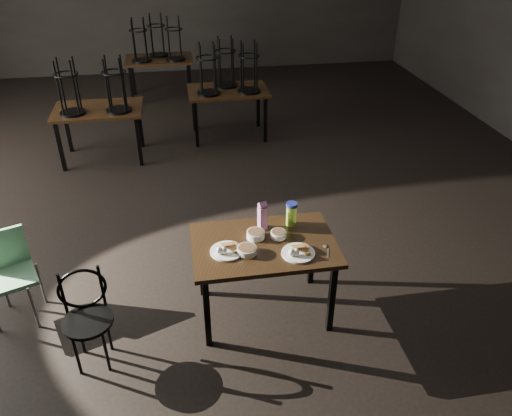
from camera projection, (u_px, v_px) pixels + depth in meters
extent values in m
plane|color=black|center=(194.00, 214.00, 5.93)|extent=(12.00, 12.00, 0.00)
cube|color=black|center=(264.00, 245.00, 4.15)|extent=(1.20, 0.80, 0.04)
cube|color=black|center=(207.00, 312.00, 4.00)|extent=(0.05, 0.05, 0.71)
cube|color=black|center=(332.00, 298.00, 4.15)|extent=(0.05, 0.05, 0.71)
cube|color=black|center=(201.00, 264.00, 4.54)|extent=(0.05, 0.05, 0.71)
cube|color=black|center=(312.00, 252.00, 4.69)|extent=(0.05, 0.05, 0.71)
cylinder|color=white|center=(227.00, 251.00, 4.03)|extent=(0.27, 0.27, 0.02)
cube|color=#A06538|center=(227.00, 242.00, 4.04)|extent=(0.10, 0.10, 0.05)
cube|color=#A06538|center=(231.00, 242.00, 4.04)|extent=(0.11, 0.11, 0.03)
ellipsoid|color=white|center=(219.00, 251.00, 3.97)|extent=(0.05, 0.05, 0.07)
ellipsoid|color=white|center=(224.00, 250.00, 3.97)|extent=(0.05, 0.05, 0.07)
cylinder|color=white|center=(298.00, 253.00, 4.01)|extent=(0.27, 0.27, 0.02)
cube|color=#A06538|center=(298.00, 244.00, 4.02)|extent=(0.10, 0.10, 0.05)
cube|color=#A06538|center=(302.00, 244.00, 4.02)|extent=(0.11, 0.11, 0.03)
ellipsoid|color=white|center=(292.00, 253.00, 3.95)|extent=(0.05, 0.05, 0.07)
ellipsoid|color=white|center=(296.00, 252.00, 3.95)|extent=(0.05, 0.05, 0.07)
cylinder|color=white|center=(256.00, 235.00, 4.19)|extent=(0.15, 0.15, 0.06)
cylinder|color=brown|center=(256.00, 233.00, 4.18)|extent=(0.13, 0.13, 0.01)
cylinder|color=white|center=(278.00, 234.00, 4.20)|extent=(0.13, 0.13, 0.05)
cylinder|color=brown|center=(278.00, 233.00, 4.19)|extent=(0.11, 0.11, 0.01)
cylinder|color=white|center=(247.00, 250.00, 4.01)|extent=(0.16, 0.16, 0.06)
cylinder|color=brown|center=(247.00, 248.00, 4.00)|extent=(0.14, 0.14, 0.01)
cube|color=#8B1977|center=(262.00, 218.00, 4.27)|extent=(0.08, 0.08, 0.21)
cube|color=#8B1977|center=(262.00, 205.00, 4.21)|extent=(0.08, 0.08, 0.07)
cylinder|color=#AAE443|center=(291.00, 215.00, 4.33)|extent=(0.11, 0.11, 0.19)
cylinder|color=navy|center=(292.00, 205.00, 4.27)|extent=(0.12, 0.12, 0.03)
ellipsoid|color=silver|center=(325.00, 246.00, 4.10)|extent=(0.05, 0.06, 0.01)
cube|color=silver|center=(328.00, 253.00, 4.02)|extent=(0.04, 0.12, 0.00)
cylinder|color=black|center=(88.00, 321.00, 3.81)|extent=(0.39, 0.39, 0.03)
torus|color=black|center=(82.00, 289.00, 3.84)|extent=(0.37, 0.09, 0.37)
cylinder|color=black|center=(108.00, 330.00, 4.03)|extent=(0.03, 0.03, 0.43)
cylinder|color=black|center=(80.00, 333.00, 4.00)|extent=(0.03, 0.03, 0.43)
cylinder|color=black|center=(76.00, 354.00, 3.81)|extent=(0.03, 0.03, 0.43)
cylinder|color=black|center=(106.00, 350.00, 3.84)|extent=(0.03, 0.03, 0.43)
cube|color=#6BA67E|center=(12.00, 278.00, 4.24)|extent=(0.49, 0.49, 0.04)
cube|color=#6BA67E|center=(3.00, 248.00, 4.26)|extent=(0.37, 0.17, 0.36)
cylinder|color=slate|center=(34.00, 308.00, 4.24)|extent=(0.02, 0.02, 0.44)
cylinder|color=slate|center=(4.00, 287.00, 4.46)|extent=(0.02, 0.02, 0.44)
cylinder|color=slate|center=(41.00, 284.00, 4.51)|extent=(0.02, 0.02, 0.44)
cube|color=black|center=(98.00, 110.00, 6.85)|extent=(1.20, 0.80, 0.04)
cube|color=black|center=(60.00, 147.00, 6.70)|extent=(0.05, 0.05, 0.71)
cube|color=black|center=(139.00, 142.00, 6.85)|extent=(0.05, 0.05, 0.71)
cube|color=black|center=(67.00, 129.00, 7.24)|extent=(0.05, 0.05, 0.71)
cube|color=black|center=(140.00, 124.00, 7.39)|extent=(0.05, 0.05, 0.71)
cylinder|color=black|center=(73.00, 113.00, 6.66)|extent=(0.34, 0.34, 0.03)
torus|color=black|center=(66.00, 76.00, 6.40)|extent=(0.32, 0.32, 0.02)
cylinder|color=black|center=(77.00, 83.00, 6.57)|extent=(0.03, 0.03, 0.70)
cylinder|color=black|center=(61.00, 84.00, 6.54)|extent=(0.03, 0.03, 0.70)
cylinder|color=black|center=(58.00, 89.00, 6.37)|extent=(0.03, 0.03, 0.70)
cylinder|color=black|center=(75.00, 88.00, 6.40)|extent=(0.03, 0.03, 0.70)
cylinder|color=black|center=(119.00, 110.00, 6.74)|extent=(0.34, 0.34, 0.03)
torus|color=black|center=(114.00, 73.00, 6.48)|extent=(0.32, 0.32, 0.02)
cylinder|color=black|center=(123.00, 81.00, 6.65)|extent=(0.03, 0.03, 0.70)
cylinder|color=black|center=(108.00, 82.00, 6.62)|extent=(0.03, 0.03, 0.70)
cylinder|color=black|center=(107.00, 86.00, 6.46)|extent=(0.03, 0.03, 0.70)
cylinder|color=black|center=(122.00, 85.00, 6.48)|extent=(0.03, 0.03, 0.70)
cube|color=black|center=(228.00, 91.00, 7.53)|extent=(1.20, 0.80, 0.04)
cube|color=black|center=(196.00, 124.00, 7.39)|extent=(0.05, 0.05, 0.71)
cube|color=black|center=(265.00, 120.00, 7.53)|extent=(0.05, 0.05, 0.71)
cube|color=black|center=(194.00, 109.00, 7.92)|extent=(0.05, 0.05, 0.71)
cube|color=black|center=(258.00, 105.00, 8.07)|extent=(0.05, 0.05, 0.71)
cylinder|color=black|center=(209.00, 93.00, 7.34)|extent=(0.34, 0.34, 0.03)
torus|color=black|center=(207.00, 59.00, 7.08)|extent=(0.32, 0.32, 0.02)
cylinder|color=black|center=(214.00, 66.00, 7.25)|extent=(0.03, 0.03, 0.70)
cylinder|color=black|center=(200.00, 67.00, 7.22)|extent=(0.03, 0.03, 0.70)
cylinder|color=black|center=(201.00, 71.00, 7.06)|extent=(0.03, 0.03, 0.70)
cylinder|color=black|center=(215.00, 70.00, 7.08)|extent=(0.03, 0.03, 0.70)
cylinder|color=black|center=(249.00, 91.00, 7.43)|extent=(0.34, 0.34, 0.03)
torus|color=black|center=(249.00, 57.00, 7.17)|extent=(0.32, 0.32, 0.02)
cylinder|color=black|center=(254.00, 64.00, 7.33)|extent=(0.03, 0.03, 0.70)
cylinder|color=black|center=(241.00, 65.00, 7.31)|extent=(0.03, 0.03, 0.70)
cylinder|color=black|center=(243.00, 69.00, 7.14)|extent=(0.03, 0.03, 0.70)
cylinder|color=black|center=(257.00, 68.00, 7.17)|extent=(0.03, 0.03, 0.70)
cylinder|color=black|center=(226.00, 85.00, 7.66)|extent=(0.34, 0.34, 0.03)
torus|color=black|center=(225.00, 52.00, 7.40)|extent=(0.32, 0.32, 0.02)
cylinder|color=black|center=(231.00, 59.00, 7.57)|extent=(0.03, 0.03, 0.70)
cylinder|color=black|center=(218.00, 60.00, 7.54)|extent=(0.03, 0.03, 0.70)
cylinder|color=black|center=(220.00, 63.00, 7.38)|extent=(0.03, 0.03, 0.70)
cylinder|color=black|center=(233.00, 63.00, 7.40)|extent=(0.03, 0.03, 0.70)
cube|color=black|center=(159.00, 59.00, 9.04)|extent=(1.20, 0.80, 0.04)
cube|color=black|center=(132.00, 87.00, 8.90)|extent=(0.05, 0.05, 0.71)
cube|color=black|center=(190.00, 84.00, 9.04)|extent=(0.05, 0.05, 0.71)
cube|color=black|center=(133.00, 76.00, 9.43)|extent=(0.05, 0.05, 0.71)
cube|color=black|center=(188.00, 73.00, 9.58)|extent=(0.05, 0.05, 0.71)
cylinder|color=black|center=(142.00, 60.00, 8.85)|extent=(0.34, 0.34, 0.03)
torus|color=black|center=(138.00, 31.00, 8.59)|extent=(0.32, 0.32, 0.02)
cylinder|color=black|center=(145.00, 38.00, 8.76)|extent=(0.03, 0.03, 0.70)
cylinder|color=black|center=(134.00, 38.00, 8.73)|extent=(0.03, 0.03, 0.70)
cylinder|color=black|center=(133.00, 41.00, 8.57)|extent=(0.03, 0.03, 0.70)
cylinder|color=black|center=(145.00, 40.00, 8.59)|extent=(0.03, 0.03, 0.70)
cylinder|color=black|center=(176.00, 59.00, 8.94)|extent=(0.34, 0.34, 0.03)
torus|color=black|center=(173.00, 30.00, 8.68)|extent=(0.32, 0.32, 0.02)
cylinder|color=black|center=(180.00, 36.00, 8.84)|extent=(0.03, 0.03, 0.70)
cylinder|color=black|center=(168.00, 37.00, 8.82)|extent=(0.03, 0.03, 0.70)
cylinder|color=black|center=(168.00, 39.00, 8.65)|extent=(0.03, 0.03, 0.70)
cylinder|color=black|center=(180.00, 39.00, 8.68)|extent=(0.03, 0.03, 0.70)
cylinder|color=black|center=(159.00, 55.00, 9.17)|extent=(0.34, 0.34, 0.03)
torus|color=black|center=(156.00, 27.00, 8.91)|extent=(0.32, 0.32, 0.02)
cylinder|color=black|center=(162.00, 33.00, 9.08)|extent=(0.03, 0.03, 0.70)
cylinder|color=black|center=(151.00, 33.00, 9.05)|extent=(0.03, 0.03, 0.70)
cylinder|color=black|center=(151.00, 36.00, 8.89)|extent=(0.03, 0.03, 0.70)
cylinder|color=black|center=(162.00, 35.00, 8.91)|extent=(0.03, 0.03, 0.70)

